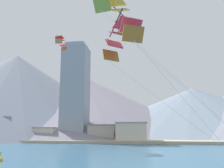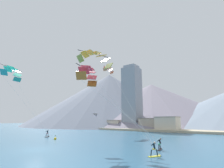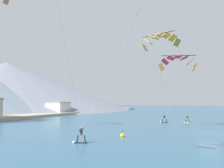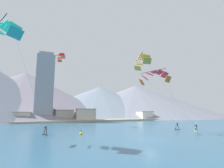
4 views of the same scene
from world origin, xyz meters
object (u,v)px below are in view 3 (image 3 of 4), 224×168
object	(u,v)px
kitesurfer_near_trail	(187,120)
parafoil_kite_near_trail	(160,40)
kitesurfer_near_lead	(79,138)
parafoil_kite_mid_center	(178,62)
race_marker_buoy	(122,136)
kitesurfer_mid_center	(163,120)

from	to	relation	value
kitesurfer_near_trail	parafoil_kite_near_trail	world-z (taller)	parafoil_kite_near_trail
kitesurfer_near_lead	parafoil_kite_mid_center	xyz separation A→B (m)	(19.51, -7.04, 10.56)
race_marker_buoy	kitesurfer_mid_center	bearing A→B (deg)	0.48
kitesurfer_mid_center	parafoil_kite_near_trail	bearing A→B (deg)	-168.67
parafoil_kite_mid_center	race_marker_buoy	world-z (taller)	parafoil_kite_mid_center
parafoil_kite_near_trail	kitesurfer_mid_center	bearing A→B (deg)	11.33
kitesurfer_near_trail	kitesurfer_mid_center	distance (m)	4.64
kitesurfer_near_trail	kitesurfer_mid_center	world-z (taller)	kitesurfer_near_trail
race_marker_buoy	parafoil_kite_mid_center	bearing A→B (deg)	-19.01
parafoil_kite_mid_center	race_marker_buoy	xyz separation A→B (m)	(-13.35, 4.60, -10.96)
parafoil_kite_mid_center	kitesurfer_near_trail	bearing A→B (deg)	1.65
kitesurfer_near_lead	parafoil_kite_mid_center	distance (m)	23.28
kitesurfer_mid_center	parafoil_kite_mid_center	size ratio (longest dim) A/B	0.16
parafoil_kite_near_trail	parafoil_kite_mid_center	bearing A→B (deg)	-72.07
kitesurfer_mid_center	parafoil_kite_mid_center	world-z (taller)	parafoil_kite_mid_center
kitesurfer_near_lead	parafoil_kite_near_trail	distance (m)	23.89
kitesurfer_mid_center	race_marker_buoy	bearing A→B (deg)	-179.52
kitesurfer_near_trail	race_marker_buoy	world-z (taller)	kitesurfer_near_trail
kitesurfer_near_lead	parafoil_kite_near_trail	xyz separation A→B (m)	(18.62, -4.29, 14.33)
kitesurfer_near_lead	parafoil_kite_near_trail	size ratio (longest dim) A/B	0.12
kitesurfer_near_trail	parafoil_kite_mid_center	bearing A→B (deg)	-178.35
kitesurfer_near_lead	parafoil_kite_near_trail	world-z (taller)	parafoil_kite_near_trail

